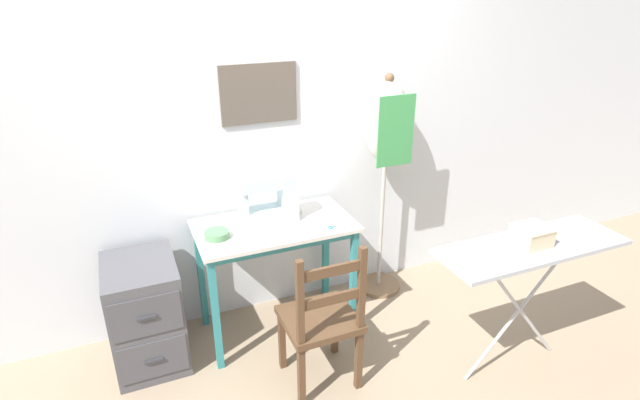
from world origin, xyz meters
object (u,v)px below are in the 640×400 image
object	(u,v)px
filing_cabinet	(146,313)
dress_form	(386,138)
wooden_chair	(322,320)
storage_box	(532,236)
sewing_machine	(272,200)
thread_spool_near_machine	(300,211)
scissors	(337,227)
ironing_board	(531,252)
fabric_bowl	(217,234)

from	to	relation	value
filing_cabinet	dress_form	size ratio (longest dim) A/B	0.42
wooden_chair	storage_box	world-z (taller)	storage_box
storage_box	sewing_machine	bearing A→B (deg)	141.36
thread_spool_near_machine	filing_cabinet	xyz separation A→B (m)	(-1.00, -0.08, -0.45)
sewing_machine	filing_cabinet	distance (m)	0.99
filing_cabinet	scissors	bearing A→B (deg)	-9.93
dress_form	storage_box	bearing A→B (deg)	-72.77
scissors	storage_box	world-z (taller)	storage_box
wooden_chair	dress_form	distance (m)	1.29
sewing_machine	ironing_board	world-z (taller)	sewing_machine
thread_spool_near_machine	storage_box	bearing A→B (deg)	-44.79
sewing_machine	ironing_board	distance (m)	1.50
fabric_bowl	dress_form	world-z (taller)	dress_form
fabric_bowl	dress_form	xyz separation A→B (m)	(1.20, 0.20, 0.37)
ironing_board	fabric_bowl	bearing A→B (deg)	151.37
thread_spool_near_machine	storage_box	size ratio (longest dim) A/B	0.19
thread_spool_near_machine	dress_form	bearing A→B (deg)	6.03
scissors	filing_cabinet	distance (m)	1.23
scissors	storage_box	distance (m)	1.08
scissors	ironing_board	size ratio (longest dim) A/B	0.14
scissors	storage_box	size ratio (longest dim) A/B	0.82
fabric_bowl	wooden_chair	world-z (taller)	wooden_chair
dress_form	scissors	bearing A→B (deg)	-146.24
scissors	thread_spool_near_machine	world-z (taller)	thread_spool_near_machine
thread_spool_near_machine	fabric_bowl	bearing A→B (deg)	-166.86
thread_spool_near_machine	filing_cabinet	distance (m)	1.10
fabric_bowl	sewing_machine	bearing A→B (deg)	14.86
fabric_bowl	wooden_chair	xyz separation A→B (m)	(0.43, -0.52, -0.37)
dress_form	ironing_board	size ratio (longest dim) A/B	1.47
filing_cabinet	ironing_board	world-z (taller)	ironing_board
thread_spool_near_machine	storage_box	distance (m)	1.36
scissors	ironing_board	distance (m)	1.09
ironing_board	storage_box	xyz separation A→B (m)	(-0.01, 0.01, 0.10)
fabric_bowl	thread_spool_near_machine	bearing A→B (deg)	13.14
fabric_bowl	ironing_board	world-z (taller)	ironing_board
filing_cabinet	storage_box	world-z (taller)	storage_box
fabric_bowl	scissors	xyz separation A→B (m)	(0.69, -0.15, -0.02)
wooden_chair	ironing_board	bearing A→B (deg)	-16.24
storage_box	ironing_board	bearing A→B (deg)	-36.62
dress_form	storage_box	size ratio (longest dim) A/B	8.53
scissors	wooden_chair	bearing A→B (deg)	-124.48
sewing_machine	scissors	xyz separation A→B (m)	(0.32, -0.24, -0.13)
wooden_chair	filing_cabinet	bearing A→B (deg)	147.09
scissors	ironing_board	bearing A→B (deg)	-39.34
scissors	dress_form	world-z (taller)	dress_form
sewing_machine	filing_cabinet	size ratio (longest dim) A/B	0.53
scissors	thread_spool_near_machine	bearing A→B (deg)	115.75
wooden_chair	filing_cabinet	size ratio (longest dim) A/B	1.37
scissors	filing_cabinet	bearing A→B (deg)	170.07
wooden_chair	storage_box	size ratio (longest dim) A/B	4.87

